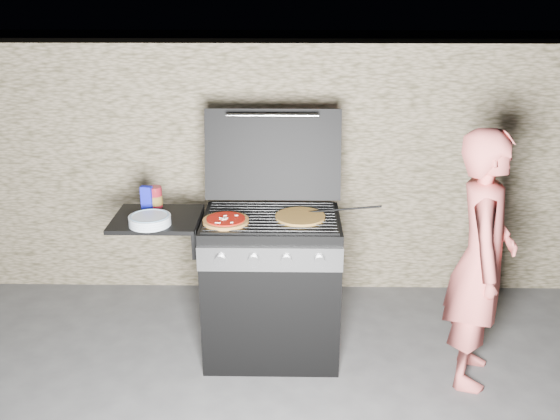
{
  "coord_description": "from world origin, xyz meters",
  "views": [
    {
      "loc": [
        0.11,
        -3.37,
        2.22
      ],
      "look_at": [
        0.05,
        0.0,
        0.95
      ],
      "focal_mm": 40.0,
      "sensor_mm": 36.0,
      "label": 1
    }
  ],
  "objects_px": {
    "person": "(481,260)",
    "gas_grill": "(231,286)",
    "sauce_jar": "(155,197)",
    "pizza_topped": "(226,220)"
  },
  "relations": [
    {
      "from": "sauce_jar",
      "to": "person",
      "type": "distance_m",
      "value": 1.93
    },
    {
      "from": "pizza_topped",
      "to": "sauce_jar",
      "type": "xyz_separation_m",
      "value": [
        -0.45,
        0.27,
        0.04
      ]
    },
    {
      "from": "gas_grill",
      "to": "person",
      "type": "bearing_deg",
      "value": -8.94
    },
    {
      "from": "gas_grill",
      "to": "sauce_jar",
      "type": "relative_size",
      "value": 10.35
    },
    {
      "from": "pizza_topped",
      "to": "sauce_jar",
      "type": "distance_m",
      "value": 0.53
    },
    {
      "from": "pizza_topped",
      "to": "sauce_jar",
      "type": "relative_size",
      "value": 2.01
    },
    {
      "from": "sauce_jar",
      "to": "person",
      "type": "bearing_deg",
      "value": -11.74
    },
    {
      "from": "person",
      "to": "gas_grill",
      "type": "bearing_deg",
      "value": 95.72
    },
    {
      "from": "gas_grill",
      "to": "pizza_topped",
      "type": "bearing_deg",
      "value": -92.62
    },
    {
      "from": "sauce_jar",
      "to": "pizza_topped",
      "type": "bearing_deg",
      "value": -30.68
    }
  ]
}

